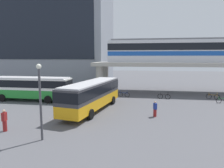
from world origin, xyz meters
name	(u,v)px	position (x,y,z in m)	size (l,w,h in m)	color
ground_plane	(95,97)	(0.00, 10.00, 0.00)	(120.00, 120.00, 0.00)	#515156
station_building	(53,38)	(-13.52, 25.66, 10.23)	(25.54, 15.56, 20.46)	gray
elevated_platform	(188,67)	(14.18, 15.68, 4.40)	(30.84, 7.01, 5.06)	#ADA89E
train	(181,50)	(12.98, 15.68, 7.03)	(23.73, 2.96, 3.84)	silver
bus_main	(92,93)	(1.40, 2.79, 1.99)	(4.50, 11.32, 3.22)	orange
bus_secondary	(31,86)	(-8.19, 6.48, 1.99)	(11.06, 2.83, 3.22)	#268C33
bicycle_blue	(124,94)	(4.16, 10.94, 0.36)	(1.77, 0.40, 1.04)	black
bicycle_orange	(213,97)	(16.84, 11.16, 0.36)	(1.66, 0.77, 1.04)	black
bicycle_black	(164,96)	(9.99, 10.27, 0.36)	(1.78, 0.33, 1.04)	black
bicycle_green	(223,100)	(17.27, 8.77, 0.36)	(1.77, 0.40, 1.04)	black
pedestrian_at_kerb	(155,109)	(8.19, 1.33, 0.74)	(0.37, 0.46, 1.58)	maroon
pedestrian_waiting_near_stop	(5,121)	(-3.98, -4.54, 0.85)	(0.32, 0.42, 1.79)	maroon
lamp_post	(40,95)	(-0.18, -5.69, 3.28)	(0.36, 0.36, 5.47)	#3F3F44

